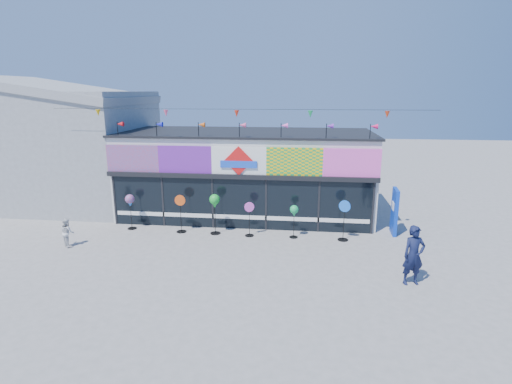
% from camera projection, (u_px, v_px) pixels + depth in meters
% --- Properties ---
extents(ground, '(80.00, 80.00, 0.00)m').
position_uv_depth(ground, '(225.00, 259.00, 14.73)').
color(ground, slate).
rests_on(ground, ground).
extents(kite_shop, '(16.00, 5.70, 5.31)m').
position_uv_depth(kite_shop, '(247.00, 173.00, 19.95)').
color(kite_shop, silver).
rests_on(kite_shop, ground).
extents(neighbour_building, '(8.18, 7.20, 6.87)m').
position_uv_depth(neighbour_building, '(69.00, 144.00, 21.80)').
color(neighbour_building, '#9CA0A2').
rests_on(neighbour_building, ground).
extents(blue_sign, '(0.21, 1.00, 1.99)m').
position_uv_depth(blue_sign, '(394.00, 211.00, 17.14)').
color(blue_sign, '#0C37B6').
rests_on(blue_sign, ground).
extents(spinner_0, '(0.40, 0.40, 1.59)m').
position_uv_depth(spinner_0, '(130.00, 201.00, 17.66)').
color(spinner_0, black).
rests_on(spinner_0, ground).
extents(spinner_1, '(0.47, 0.43, 1.68)m').
position_uv_depth(spinner_1, '(181.00, 213.00, 17.34)').
color(spinner_1, black).
rests_on(spinner_1, ground).
extents(spinner_2, '(0.45, 0.45, 1.77)m').
position_uv_depth(spinner_2, '(215.00, 202.00, 17.01)').
color(spinner_2, black).
rests_on(spinner_2, ground).
extents(spinner_3, '(0.41, 0.38, 1.50)m').
position_uv_depth(spinner_3, '(249.00, 218.00, 16.89)').
color(spinner_3, black).
rests_on(spinner_3, ground).
extents(spinner_4, '(0.36, 0.36, 1.42)m').
position_uv_depth(spinner_4, '(294.00, 212.00, 16.63)').
color(spinner_4, black).
rests_on(spinner_4, ground).
extents(spinner_5, '(0.46, 0.44, 1.71)m').
position_uv_depth(spinner_5, '(344.00, 219.00, 16.37)').
color(spinner_5, black).
rests_on(spinner_5, ground).
extents(adult_man, '(0.80, 0.62, 1.95)m').
position_uv_depth(adult_man, '(414.00, 255.00, 12.61)').
color(adult_man, '#111737').
rests_on(adult_man, ground).
extents(child, '(0.64, 0.61, 1.16)m').
position_uv_depth(child, '(67.00, 232.00, 15.84)').
color(child, silver).
rests_on(child, ground).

